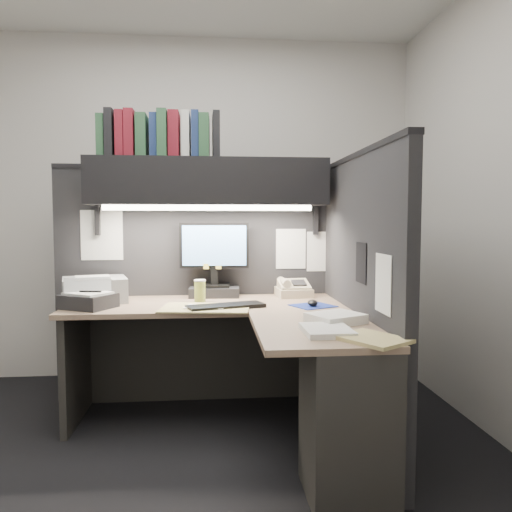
% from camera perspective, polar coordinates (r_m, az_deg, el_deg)
% --- Properties ---
extents(floor, '(3.50, 3.50, 0.00)m').
position_cam_1_polar(floor, '(2.86, -8.01, -21.82)').
color(floor, black).
rests_on(floor, ground).
extents(wall_back, '(3.50, 0.04, 2.70)m').
position_cam_1_polar(wall_back, '(4.08, -7.17, 5.45)').
color(wall_back, silver).
rests_on(wall_back, floor).
extents(wall_front, '(3.50, 0.04, 2.70)m').
position_cam_1_polar(wall_front, '(1.09, -12.63, 9.47)').
color(wall_front, silver).
rests_on(wall_front, floor).
extents(wall_right, '(0.04, 3.00, 2.70)m').
position_cam_1_polar(wall_right, '(3.04, 27.00, 5.56)').
color(wall_right, silver).
rests_on(wall_right, floor).
extents(partition_back, '(1.90, 0.06, 1.60)m').
position_cam_1_polar(partition_back, '(3.53, -6.92, -3.26)').
color(partition_back, black).
rests_on(partition_back, floor).
extents(partition_right, '(0.06, 1.50, 1.60)m').
position_cam_1_polar(partition_right, '(2.91, 11.72, -4.86)').
color(partition_right, black).
rests_on(partition_right, floor).
extents(desk, '(1.70, 1.53, 0.73)m').
position_cam_1_polar(desk, '(2.71, 1.17, -13.22)').
color(desk, '#987861').
rests_on(desk, floor).
extents(overhead_shelf, '(1.55, 0.34, 0.30)m').
position_cam_1_polar(overhead_shelf, '(3.33, -5.46, 8.38)').
color(overhead_shelf, black).
rests_on(overhead_shelf, partition_back).
extents(task_light_tube, '(1.32, 0.04, 0.04)m').
position_cam_1_polar(task_light_tube, '(3.18, -5.45, 5.52)').
color(task_light_tube, white).
rests_on(task_light_tube, overhead_shelf).
extents(monitor, '(0.47, 0.22, 0.50)m').
position_cam_1_polar(monitor, '(3.40, -4.78, -1.30)').
color(monitor, black).
rests_on(monitor, desk).
extents(keyboard, '(0.48, 0.29, 0.02)m').
position_cam_1_polar(keyboard, '(2.97, -3.47, -5.76)').
color(keyboard, black).
rests_on(keyboard, desk).
extents(mousepad, '(0.30, 0.29, 0.00)m').
position_cam_1_polar(mousepad, '(3.06, 6.50, -5.67)').
color(mousepad, navy).
rests_on(mousepad, desk).
extents(mouse, '(0.08, 0.11, 0.04)m').
position_cam_1_polar(mouse, '(3.04, 6.49, -5.34)').
color(mouse, black).
rests_on(mouse, mousepad).
extents(telephone, '(0.24, 0.25, 0.09)m').
position_cam_1_polar(telephone, '(3.44, 4.32, -3.85)').
color(telephone, beige).
rests_on(telephone, desk).
extents(coffee_cup, '(0.09, 0.09, 0.13)m').
position_cam_1_polar(coffee_cup, '(3.21, -6.43, -4.07)').
color(coffee_cup, '#AAB146').
rests_on(coffee_cup, desk).
extents(printer, '(0.46, 0.42, 0.15)m').
position_cam_1_polar(printer, '(3.36, -17.94, -3.69)').
color(printer, '#9A9EA0').
rests_on(printer, desk).
extents(notebook_stack, '(0.36, 0.34, 0.08)m').
position_cam_1_polar(notebook_stack, '(3.13, -18.63, -4.90)').
color(notebook_stack, black).
rests_on(notebook_stack, desk).
extents(open_folder, '(0.55, 0.40, 0.01)m').
position_cam_1_polar(open_folder, '(2.97, -5.79, -5.92)').
color(open_folder, tan).
rests_on(open_folder, desk).
extents(paper_stack_a, '(0.32, 0.30, 0.05)m').
position_cam_1_polar(paper_stack_a, '(2.57, 9.09, -7.04)').
color(paper_stack_a, white).
rests_on(paper_stack_a, desk).
extents(paper_stack_b, '(0.22, 0.27, 0.03)m').
position_cam_1_polar(paper_stack_b, '(2.34, 8.09, -8.42)').
color(paper_stack_b, white).
rests_on(paper_stack_b, desk).
extents(manila_stack, '(0.35, 0.37, 0.02)m').
position_cam_1_polar(manila_stack, '(2.23, 13.14, -9.21)').
color(manila_stack, tan).
rests_on(manila_stack, desk).
extents(binder_row, '(0.78, 0.25, 0.30)m').
position_cam_1_polar(binder_row, '(3.38, -10.97, 13.30)').
color(binder_row, '#285032').
rests_on(binder_row, overhead_shelf).
extents(pinned_papers, '(1.76, 1.31, 0.51)m').
position_cam_1_polar(pinned_papers, '(3.15, -0.02, 0.54)').
color(pinned_papers, white).
rests_on(pinned_papers, partition_back).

